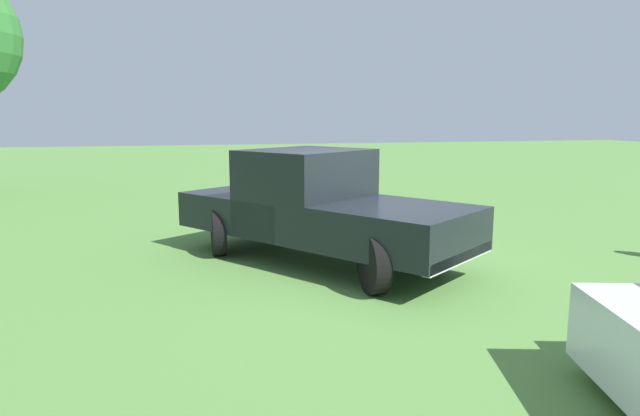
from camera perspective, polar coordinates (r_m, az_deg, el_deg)
The scene contains 3 objects.
ground_plane at distance 8.57m, azimuth 6.03°, elevation -6.60°, with size 80.00×80.00×0.00m, color #54843D.
pickup_truck at distance 8.98m, azimuth -0.63°, elevation 0.46°, with size 5.21×4.45×1.83m.
traffic_cone at distance 12.12m, azimuth 12.38°, elevation -0.69°, with size 0.32×0.32×0.55m, color orange.
Camera 1 is at (7.71, -2.92, 2.36)m, focal length 30.84 mm.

